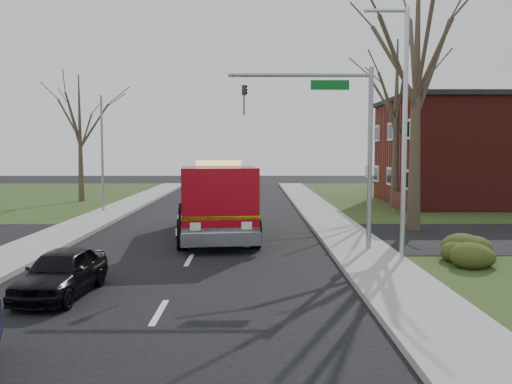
{
  "coord_description": "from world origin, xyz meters",
  "views": [
    {
      "loc": [
        2.19,
        -18.4,
        3.82
      ],
      "look_at": [
        2.33,
        4.58,
        2.0
      ],
      "focal_mm": 38.0,
      "sensor_mm": 36.0,
      "label": 1
    }
  ],
  "objects": [
    {
      "name": "health_center_sign",
      "position": [
        10.5,
        12.5,
        0.88
      ],
      "size": [
        0.12,
        2.0,
        1.4
      ],
      "color": "#461310",
      "rests_on": "ground"
    },
    {
      "name": "parked_car_maroon",
      "position": [
        -2.8,
        -4.5,
        0.63
      ],
      "size": [
        1.75,
        3.78,
        1.25
      ],
      "primitive_type": "imported",
      "rotation": [
        0.0,
        0.0,
        -0.08
      ],
      "color": "black",
      "rests_on": "ground"
    },
    {
      "name": "ground",
      "position": [
        0.0,
        0.0,
        0.0
      ],
      "size": [
        120.0,
        120.0,
        0.0
      ],
      "primitive_type": "plane",
      "color": "black",
      "rests_on": "ground"
    },
    {
      "name": "bare_tree_near",
      "position": [
        9.5,
        6.0,
        7.41
      ],
      "size": [
        6.0,
        6.0,
        12.0
      ],
      "color": "#3C2C23",
      "rests_on": "ground"
    },
    {
      "name": "fire_engine",
      "position": [
        0.56,
        4.87,
        1.54
      ],
      "size": [
        4.06,
        8.71,
        3.39
      ],
      "rotation": [
        0.0,
        0.0,
        0.12
      ],
      "color": "#990714",
      "rests_on": "ground"
    },
    {
      "name": "bare_tree_left",
      "position": [
        -10.0,
        20.0,
        5.56
      ],
      "size": [
        4.5,
        4.5,
        9.0
      ],
      "color": "#3C2C23",
      "rests_on": "ground"
    },
    {
      "name": "sidewalk_left",
      "position": [
        -6.2,
        0.0,
        0.07
      ],
      "size": [
        2.4,
        80.0,
        0.15
      ],
      "primitive_type": "cube",
      "color": "gray",
      "rests_on": "ground"
    },
    {
      "name": "streetlight_pole",
      "position": [
        7.14,
        -0.5,
        4.55
      ],
      "size": [
        1.48,
        0.16,
        8.4
      ],
      "color": "#B7BABF",
      "rests_on": "ground"
    },
    {
      "name": "brick_building",
      "position": [
        19.0,
        18.0,
        3.66
      ],
      "size": [
        15.4,
        10.4,
        7.25
      ],
      "color": "maroon",
      "rests_on": "ground"
    },
    {
      "name": "bare_tree_far",
      "position": [
        11.0,
        15.0,
        6.49
      ],
      "size": [
        5.25,
        5.25,
        10.5
      ],
      "color": "#3C2C23",
      "rests_on": "ground"
    },
    {
      "name": "sidewalk_right",
      "position": [
        6.2,
        0.0,
        0.07
      ],
      "size": [
        2.4,
        80.0,
        0.15
      ],
      "primitive_type": "cube",
      "color": "gray",
      "rests_on": "ground"
    },
    {
      "name": "traffic_signal_mast",
      "position": [
        5.21,
        1.5,
        4.71
      ],
      "size": [
        5.29,
        0.18,
        6.8
      ],
      "color": "gray",
      "rests_on": "ground"
    },
    {
      "name": "hedge_corner",
      "position": [
        9.0,
        -1.0,
        0.58
      ],
      "size": [
        2.8,
        2.0,
        0.9
      ],
      "primitive_type": "ellipsoid",
      "color": "#2A3513",
      "rests_on": "lawn_right"
    },
    {
      "name": "utility_pole_far",
      "position": [
        -6.8,
        14.0,
        3.5
      ],
      "size": [
        0.14,
        0.14,
        7.0
      ],
      "primitive_type": "cylinder",
      "color": "gray",
      "rests_on": "ground"
    }
  ]
}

